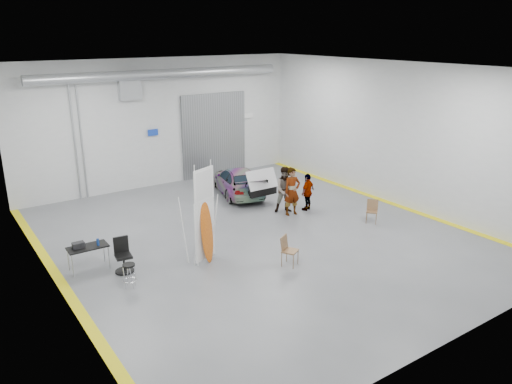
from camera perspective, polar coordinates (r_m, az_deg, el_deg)
ground at (r=18.31m, az=0.15°, el=-5.02°), size 16.00×16.00×0.00m
room_shell at (r=19.10m, az=-3.07°, el=8.68°), size 14.02×16.18×6.01m
sedan_car at (r=22.79m, az=-2.14°, el=1.27°), size 2.77×4.51×1.22m
person_a at (r=20.13m, az=4.15°, el=0.07°), size 0.77×0.56×1.97m
person_b at (r=20.40m, az=3.43°, el=0.27°), size 1.16×1.06×1.92m
person_c at (r=20.75m, az=5.92°, el=0.01°), size 0.99×0.68×1.57m
surfboard_display at (r=15.83m, az=-6.06°, el=-3.64°), size 0.89×0.50×3.33m
folding_chair_near at (r=16.04m, az=3.87°, el=-7.35°), size 0.62×0.67×0.97m
folding_chair_far at (r=19.96m, az=13.04°, el=-2.65°), size 0.58×0.68×0.89m
shop_stool at (r=15.11m, az=-14.25°, el=-9.28°), size 0.38×0.38×0.75m
work_table at (r=16.41m, az=-18.94°, el=-5.96°), size 1.22×0.63×0.99m
office_chair at (r=16.07m, az=-14.98°, el=-7.21°), size 0.58×0.58×1.09m
trunk_lid at (r=21.13m, az=0.53°, el=1.72°), size 1.42×0.86×0.04m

